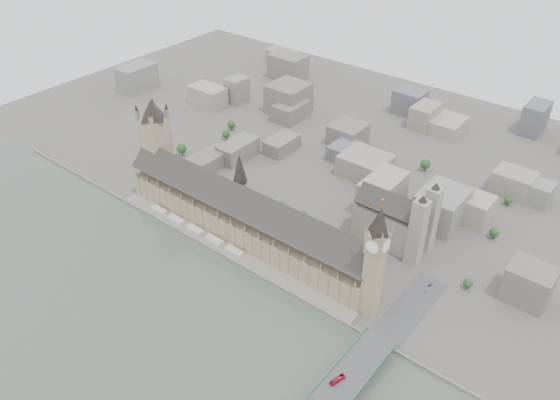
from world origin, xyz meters
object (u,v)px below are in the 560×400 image
Objects in this scene: car_approach at (430,285)px; victoria_tower at (156,142)px; westminster_abbey at (395,221)px; elizabeth_tower at (376,255)px; palace_of_westminster at (245,216)px; red_bus_north at (337,380)px.

victoria_tower is at bearing -159.59° from car_approach.
victoria_tower is at bearing -163.50° from westminster_abbey.
victoria_tower is (-260.00, 18.00, -2.88)m from elizabeth_tower.
elizabeth_tower is 1.07× the size of victoria_tower.
car_approach is at bearing 11.61° from palace_of_westminster.
victoria_tower is 244.79m from westminster_abbey.
victoria_tower is 292.99m from car_approach.
westminster_abbey is (-27.08, 87.00, -33.01)m from elizabeth_tower.
victoria_tower is 1.47× the size of westminster_abbey.
palace_of_westminster is at bearing 165.87° from red_bus_north.
red_bus_north is (158.80, -88.15, -10.79)m from palace_of_westminster.
westminster_abbey is (110.92, 75.30, 2.38)m from palace_of_westminster.
elizabeth_tower is 71.60m from car_approach.
westminster_abbey is 170.82m from red_bus_north.
elizabeth_tower is 9.01× the size of red_bus_north.
victoria_tower reaches higher than car_approach.
palace_of_westminster is at bearing -153.50° from car_approach.
red_bus_north is at bearing -73.67° from westminster_abbey.
car_approach is (166.28, 34.17, -11.76)m from palace_of_westminster.
elizabeth_tower is 1.58× the size of westminster_abbey.
westminster_abbey reaches higher than car_approach.
victoria_tower reaches higher than red_bus_north.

